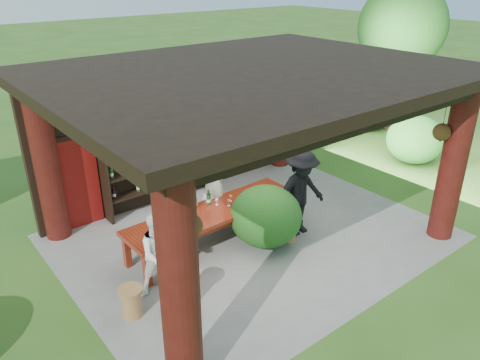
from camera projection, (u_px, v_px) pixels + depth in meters
ground at (252, 236)px, 9.81m from camera, size 90.00×90.00×0.00m
pavilion at (239, 135)px, 9.22m from camera, size 7.50×6.00×3.60m
wine_shelf at (159, 157)px, 10.64m from camera, size 2.74×0.42×2.41m
tasting_table at (214, 215)px, 9.32m from camera, size 3.77×1.04×0.75m
stool_near_left at (189, 285)px, 7.83m from camera, size 0.43×0.43×0.57m
stool_near_right at (289, 231)px, 9.55m from camera, size 0.33×0.33×0.44m
stool_far_left at (132, 301)px, 7.47m from camera, size 0.40×0.40×0.53m
host at (213, 186)px, 9.81m from camera, size 0.74×0.53×1.92m
guest_woman at (160, 253)px, 7.92m from camera, size 0.77×0.62×1.47m
guest_man at (301, 193)px, 9.57m from camera, size 1.23×0.74×1.86m
table_bottles at (204, 198)px, 9.40m from camera, size 0.39×0.12×0.31m
table_glasses at (237, 198)px, 9.57m from camera, size 1.01×0.34×0.15m
napkin_basket at (164, 225)px, 8.59m from camera, size 0.26×0.19×0.14m
shrubs at (316, 185)px, 10.78m from camera, size 15.68×8.56×1.36m
trees at (341, 49)px, 11.14m from camera, size 21.92×10.71×4.80m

